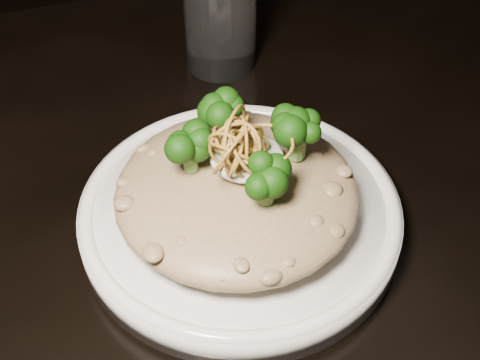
% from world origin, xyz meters
% --- Properties ---
extents(table, '(1.10, 0.80, 0.75)m').
position_xyz_m(table, '(0.00, 0.00, 0.67)').
color(table, black).
rests_on(table, ground).
extents(plate, '(0.26, 0.26, 0.03)m').
position_xyz_m(plate, '(-0.09, -0.02, 0.76)').
color(plate, white).
rests_on(plate, table).
extents(risotto, '(0.19, 0.19, 0.04)m').
position_xyz_m(risotto, '(-0.10, -0.02, 0.80)').
color(risotto, brown).
rests_on(risotto, plate).
extents(broccoli, '(0.13, 0.13, 0.05)m').
position_xyz_m(broccoli, '(-0.09, -0.01, 0.84)').
color(broccoli, black).
rests_on(broccoli, risotto).
extents(cheese, '(0.06, 0.06, 0.02)m').
position_xyz_m(cheese, '(-0.09, -0.02, 0.83)').
color(cheese, white).
rests_on(cheese, risotto).
extents(shallots, '(0.05, 0.05, 0.03)m').
position_xyz_m(shallots, '(-0.09, -0.02, 0.85)').
color(shallots, brown).
rests_on(shallots, cheese).
extents(drinking_glass, '(0.10, 0.10, 0.13)m').
position_xyz_m(drinking_glass, '(-0.03, 0.21, 0.81)').
color(drinking_glass, silver).
rests_on(drinking_glass, table).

